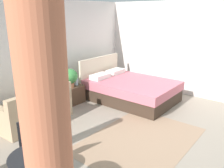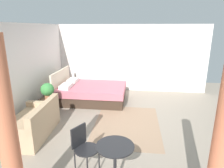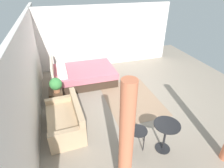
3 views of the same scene
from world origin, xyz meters
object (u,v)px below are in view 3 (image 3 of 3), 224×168
Objects in this scene: nightstand at (56,97)px; balcony_table at (166,132)px; couch at (66,121)px; cafe_chair_near_window at (135,128)px; potted_plant at (56,84)px; vase at (55,86)px; bed at (83,75)px.

balcony_table is (-2.64, -2.29, 0.29)m from nightstand.
couch is 2.05× the size of balcony_table.
cafe_chair_near_window is (-1.01, -1.50, 0.23)m from couch.
potted_plant is 2.80× the size of vase.
nightstand is at bearing 26.11° from potted_plant.
vase is (0.12, -0.02, 0.32)m from nightstand.
couch is 9.26× the size of vase.
vase reaches higher than nightstand.
potted_plant is 2.76m from cafe_chair_near_window.
couch reaches higher than vase.
couch is 3.31× the size of potted_plant.
vase is at bearing -10.05° from nightstand.
bed is 2.98× the size of balcony_table.
nightstand is 2.87m from cafe_chair_near_window.
vase is 2.94m from cafe_chair_near_window.
bed is 4.81× the size of potted_plant.
potted_plant is (-1.21, 0.97, 0.44)m from bed.
couch is 1.87× the size of cafe_chair_near_window.
nightstand is (1.29, 0.20, -0.04)m from couch.
nightstand is 3.50m from balcony_table.
balcony_table is at bearing -138.59° from potted_plant.
cafe_chair_near_window reaches higher than nightstand.
potted_plant is at bearing 141.16° from bed.
cafe_chair_near_window is at bearing 60.64° from balcony_table.
potted_plant is at bearing -153.89° from nightstand.
couch is 1.29m from potted_plant.
couch reaches higher than balcony_table.
cafe_chair_near_window is (-2.30, -1.69, 0.28)m from nightstand.
bed is 13.45× the size of vase.
vase is at bearing 7.04° from couch.
potted_plant is at bearing 41.41° from balcony_table.
nightstand is 3.10× the size of vase.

